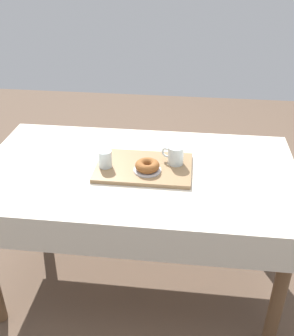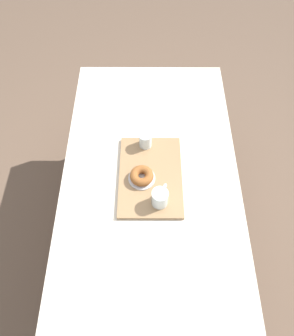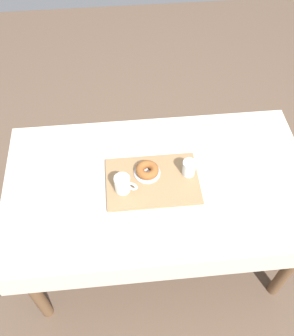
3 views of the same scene
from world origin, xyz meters
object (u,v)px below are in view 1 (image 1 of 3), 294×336
dining_table (138,185)px  sugar_donut_left (147,166)px  serving_tray (144,168)px  water_glass_near (105,160)px  tea_mug_left (175,156)px  donut_plate_left (147,170)px

dining_table → sugar_donut_left: (-0.05, 0.04, 0.14)m
dining_table → serving_tray: size_ratio=3.37×
serving_tray → water_glass_near: (0.18, 0.03, 0.05)m
tea_mug_left → donut_plate_left: tea_mug_left is taller
serving_tray → sugar_donut_left: bearing=117.3°
water_glass_near → donut_plate_left: bearing=175.3°
water_glass_near → sugar_donut_left: size_ratio=0.72×
dining_table → water_glass_near: 0.21m
water_glass_near → sugar_donut_left: (-0.20, 0.02, -0.01)m
dining_table → donut_plate_left: bearing=141.4°
tea_mug_left → water_glass_near: (0.33, 0.07, -0.01)m
dining_table → sugar_donut_left: sugar_donut_left is taller
dining_table → water_glass_near: water_glass_near is taller
tea_mug_left → sugar_donut_left: tea_mug_left is taller
tea_mug_left → serving_tray: bearing=16.0°
dining_table → sugar_donut_left: bearing=141.4°
sugar_donut_left → water_glass_near: bearing=-4.7°
dining_table → donut_plate_left: size_ratio=11.74×
dining_table → water_glass_near: bearing=9.7°
serving_tray → dining_table: bearing=0.2°
serving_tray → tea_mug_left: size_ratio=4.11×
sugar_donut_left → dining_table: bearing=-38.6°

